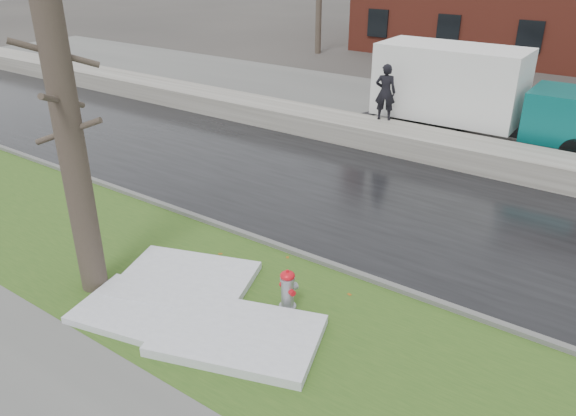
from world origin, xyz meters
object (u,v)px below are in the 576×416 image
Objects in this scene: fire_hydrant at (288,288)px; tree at (69,135)px; worker at (385,92)px; box_truck at (478,93)px.

fire_hydrant is 0.13× the size of tree.
fire_hydrant is at bearing 24.45° from tree.
worker is (-3.10, 10.05, 1.21)m from fire_hydrant.
fire_hydrant is at bearing -88.19° from box_truck.
fire_hydrant is at bearing 86.83° from worker.
worker is (0.50, 11.69, -1.52)m from tree.
worker is at bearing 87.56° from tree.
tree is at bearing -133.99° from fire_hydrant.
tree reaches higher than box_truck.
tree is 0.67× the size of box_truck.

